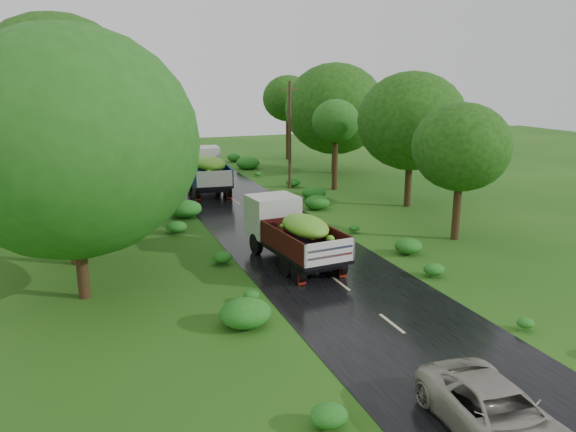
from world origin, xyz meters
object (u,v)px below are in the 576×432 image
truck_near (291,229)px  utility_pole (290,134)px  truck_far (207,168)px  car (497,414)px

truck_near → utility_pole: size_ratio=0.84×
truck_far → car: size_ratio=1.60×
truck_near → truck_far: (-0.10, 16.96, 0.17)m
car → truck_near: bearing=93.8°
utility_pole → truck_near: bearing=-121.4°
truck_near → car: (-0.07, -13.63, -0.86)m
truck_near → utility_pole: bearing=63.6°
truck_far → utility_pole: 6.54m
utility_pole → car: bearing=-112.5°
truck_far → utility_pole: size_ratio=0.93×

